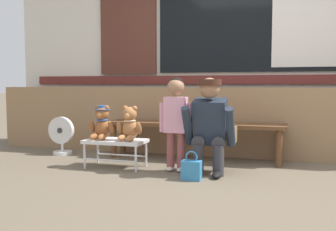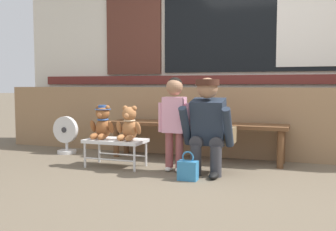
{
  "view_description": "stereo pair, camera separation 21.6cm",
  "coord_description": "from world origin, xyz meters",
  "px_view_note": "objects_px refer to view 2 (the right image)",
  "views": [
    {
      "loc": [
        0.49,
        -3.33,
        0.88
      ],
      "look_at": [
        -0.72,
        0.65,
        0.55
      ],
      "focal_mm": 41.16,
      "sensor_mm": 36.0,
      "label": 1
    },
    {
      "loc": [
        0.69,
        -3.26,
        0.88
      ],
      "look_at": [
        -0.72,
        0.65,
        0.55
      ],
      "focal_mm": 41.16,
      "sensor_mm": 36.0,
      "label": 2
    }
  ],
  "objects_px": {
    "handbag_on_ground": "(188,170)",
    "child_standing": "(174,114)",
    "teddy_bear_with_hat": "(102,123)",
    "adult_crouching": "(209,126)",
    "small_display_bench": "(116,142)",
    "wooden_bench_long": "(196,128)",
    "teddy_bear_plain": "(129,124)",
    "floor_fan": "(66,135)"
  },
  "relations": [
    {
      "from": "teddy_bear_with_hat",
      "to": "wooden_bench_long",
      "type": "bearing_deg",
      "value": 37.57
    },
    {
      "from": "child_standing",
      "to": "adult_crouching",
      "type": "distance_m",
      "value": 0.38
    },
    {
      "from": "handbag_on_ground",
      "to": "floor_fan",
      "type": "distance_m",
      "value": 2.05
    },
    {
      "from": "teddy_bear_with_hat",
      "to": "floor_fan",
      "type": "distance_m",
      "value": 0.98
    },
    {
      "from": "teddy_bear_with_hat",
      "to": "handbag_on_ground",
      "type": "xyz_separation_m",
      "value": [
        1.06,
        -0.3,
        -0.38
      ]
    },
    {
      "from": "small_display_bench",
      "to": "teddy_bear_plain",
      "type": "bearing_deg",
      "value": 0.51
    },
    {
      "from": "teddy_bear_plain",
      "to": "adult_crouching",
      "type": "relative_size",
      "value": 0.38
    },
    {
      "from": "teddy_bear_plain",
      "to": "adult_crouching",
      "type": "bearing_deg",
      "value": 0.26
    },
    {
      "from": "small_display_bench",
      "to": "handbag_on_ground",
      "type": "xyz_separation_m",
      "value": [
        0.9,
        -0.3,
        -0.17
      ]
    },
    {
      "from": "handbag_on_ground",
      "to": "child_standing",
      "type": "bearing_deg",
      "value": 127.89
    },
    {
      "from": "teddy_bear_plain",
      "to": "wooden_bench_long",
      "type": "bearing_deg",
      "value": 50.79
    },
    {
      "from": "teddy_bear_with_hat",
      "to": "adult_crouching",
      "type": "bearing_deg",
      "value": 0.15
    },
    {
      "from": "child_standing",
      "to": "adult_crouching",
      "type": "height_order",
      "value": "child_standing"
    },
    {
      "from": "small_display_bench",
      "to": "adult_crouching",
      "type": "distance_m",
      "value": 1.05
    },
    {
      "from": "small_display_bench",
      "to": "floor_fan",
      "type": "distance_m",
      "value": 1.1
    },
    {
      "from": "teddy_bear_with_hat",
      "to": "child_standing",
      "type": "bearing_deg",
      "value": 0.55
    },
    {
      "from": "wooden_bench_long",
      "to": "handbag_on_ground",
      "type": "relative_size",
      "value": 7.72
    },
    {
      "from": "teddy_bear_with_hat",
      "to": "handbag_on_ground",
      "type": "distance_m",
      "value": 1.17
    },
    {
      "from": "teddy_bear_plain",
      "to": "adult_crouching",
      "type": "distance_m",
      "value": 0.87
    },
    {
      "from": "small_display_bench",
      "to": "teddy_bear_with_hat",
      "type": "distance_m",
      "value": 0.26
    },
    {
      "from": "small_display_bench",
      "to": "child_standing",
      "type": "xyz_separation_m",
      "value": [
        0.66,
        0.01,
        0.33
      ]
    },
    {
      "from": "wooden_bench_long",
      "to": "adult_crouching",
      "type": "xyz_separation_m",
      "value": [
        0.33,
        -0.66,
        0.11
      ]
    },
    {
      "from": "teddy_bear_plain",
      "to": "adult_crouching",
      "type": "xyz_separation_m",
      "value": [
        0.87,
        0.0,
        0.02
      ]
    },
    {
      "from": "wooden_bench_long",
      "to": "small_display_bench",
      "type": "distance_m",
      "value": 0.97
    },
    {
      "from": "handbag_on_ground",
      "to": "teddy_bear_plain",
      "type": "bearing_deg",
      "value": 158.16
    },
    {
      "from": "handbag_on_ground",
      "to": "floor_fan",
      "type": "xyz_separation_m",
      "value": [
        -1.88,
        0.79,
        0.14
      ]
    },
    {
      "from": "adult_crouching",
      "to": "handbag_on_ground",
      "type": "xyz_separation_m",
      "value": [
        -0.12,
        -0.3,
        -0.38
      ]
    },
    {
      "from": "teddy_bear_plain",
      "to": "handbag_on_ground",
      "type": "xyz_separation_m",
      "value": [
        0.74,
        -0.3,
        -0.37
      ]
    },
    {
      "from": "small_display_bench",
      "to": "teddy_bear_plain",
      "type": "height_order",
      "value": "teddy_bear_plain"
    },
    {
      "from": "adult_crouching",
      "to": "floor_fan",
      "type": "bearing_deg",
      "value": 166.18
    },
    {
      "from": "small_display_bench",
      "to": "handbag_on_ground",
      "type": "height_order",
      "value": "small_display_bench"
    },
    {
      "from": "small_display_bench",
      "to": "teddy_bear_plain",
      "type": "relative_size",
      "value": 1.76
    },
    {
      "from": "wooden_bench_long",
      "to": "floor_fan",
      "type": "xyz_separation_m",
      "value": [
        -1.68,
        -0.17,
        -0.13
      ]
    },
    {
      "from": "floor_fan",
      "to": "adult_crouching",
      "type": "bearing_deg",
      "value": -13.82
    },
    {
      "from": "adult_crouching",
      "to": "handbag_on_ground",
      "type": "distance_m",
      "value": 0.5
    },
    {
      "from": "wooden_bench_long",
      "to": "floor_fan",
      "type": "height_order",
      "value": "floor_fan"
    },
    {
      "from": "teddy_bear_with_hat",
      "to": "floor_fan",
      "type": "xyz_separation_m",
      "value": [
        -0.82,
        0.5,
        -0.23
      ]
    },
    {
      "from": "small_display_bench",
      "to": "floor_fan",
      "type": "xyz_separation_m",
      "value": [
        -0.98,
        0.5,
        -0.03
      ]
    },
    {
      "from": "wooden_bench_long",
      "to": "child_standing",
      "type": "bearing_deg",
      "value": -93.19
    },
    {
      "from": "adult_crouching",
      "to": "floor_fan",
      "type": "distance_m",
      "value": 2.08
    },
    {
      "from": "wooden_bench_long",
      "to": "teddy_bear_plain",
      "type": "height_order",
      "value": "teddy_bear_plain"
    },
    {
      "from": "teddy_bear_with_hat",
      "to": "teddy_bear_plain",
      "type": "distance_m",
      "value": 0.32
    }
  ]
}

